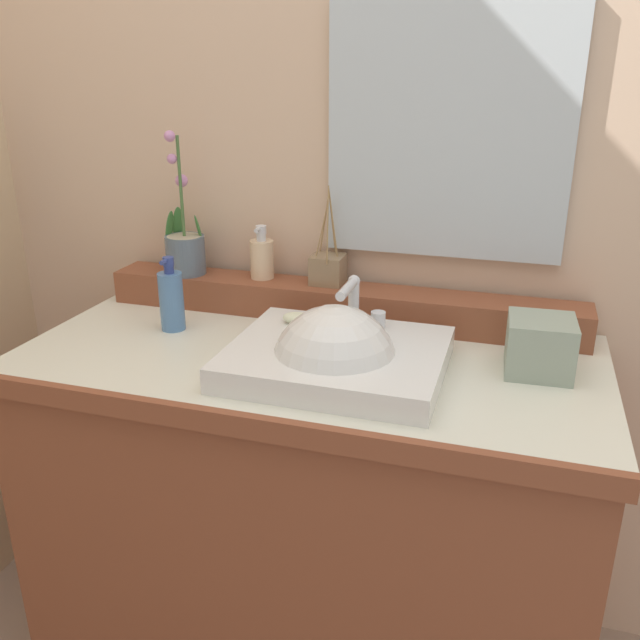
% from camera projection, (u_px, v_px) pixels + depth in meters
% --- Properties ---
extents(wall_back, '(2.76, 0.20, 2.76)m').
position_uv_depth(wall_back, '(359.00, 87.00, 1.62)').
color(wall_back, '#D6B192').
rests_on(wall_back, ground).
extents(vanity_cabinet, '(1.25, 0.61, 0.85)m').
position_uv_depth(vanity_cabinet, '(309.00, 515.00, 1.59)').
color(vanity_cabinet, brown).
rests_on(vanity_cabinet, ground).
extents(back_ledge, '(1.18, 0.12, 0.08)m').
position_uv_depth(back_ledge, '(337.00, 302.00, 1.63)').
color(back_ledge, brown).
rests_on(back_ledge, vanity_cabinet).
extents(sink_basin, '(0.43, 0.36, 0.28)m').
position_uv_depth(sink_basin, '(336.00, 364.00, 1.34)').
color(sink_basin, white).
rests_on(sink_basin, vanity_cabinet).
extents(soap_bar, '(0.07, 0.04, 0.02)m').
position_uv_depth(soap_bar, '(298.00, 318.00, 1.46)').
color(soap_bar, beige).
rests_on(soap_bar, sink_basin).
extents(potted_plant, '(0.11, 0.11, 0.36)m').
position_uv_depth(potted_plant, '(185.00, 247.00, 1.70)').
color(potted_plant, slate).
rests_on(potted_plant, back_ledge).
extents(soap_dispenser, '(0.06, 0.06, 0.13)m').
position_uv_depth(soap_dispenser, '(262.00, 257.00, 1.67)').
color(soap_dispenser, beige).
rests_on(soap_dispenser, back_ledge).
extents(reed_diffuser, '(0.08, 0.08, 0.24)m').
position_uv_depth(reed_diffuser, '(328.00, 269.00, 1.63)').
color(reed_diffuser, '#8A6F51').
rests_on(reed_diffuser, back_ledge).
extents(lotion_bottle, '(0.06, 0.06, 0.18)m').
position_uv_depth(lotion_bottle, '(171.00, 299.00, 1.55)').
color(lotion_bottle, '#4E78AA').
rests_on(lotion_bottle, vanity_cabinet).
extents(tissue_box, '(0.14, 0.14, 0.11)m').
position_uv_depth(tissue_box, '(540.00, 346.00, 1.33)').
color(tissue_box, gray).
rests_on(tissue_box, vanity_cabinet).
extents(mirror, '(0.55, 0.02, 0.56)m').
position_uv_depth(mirror, '(447.00, 134.00, 1.48)').
color(mirror, silver).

